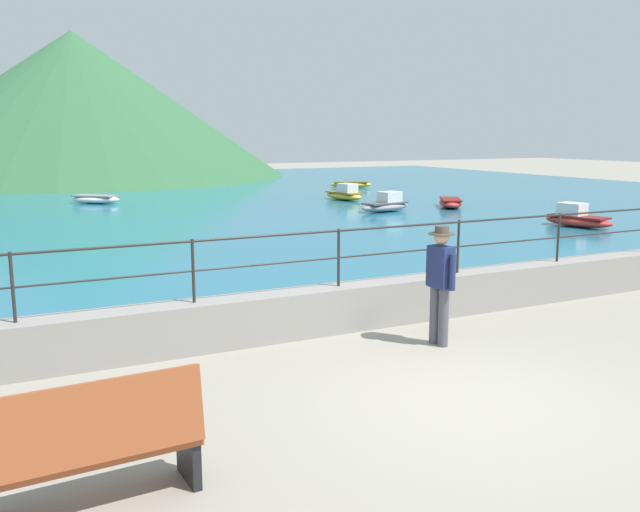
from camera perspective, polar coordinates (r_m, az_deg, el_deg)
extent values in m
plane|color=gray|center=(8.11, 12.49, -11.89)|extent=(120.00, 120.00, 0.00)
cube|color=gray|center=(10.53, 1.57, -4.42)|extent=(20.00, 0.56, 0.70)
cylinder|color=#282623|center=(9.18, -24.67, -2.45)|extent=(0.04, 0.04, 0.90)
cylinder|color=#282623|center=(9.52, -10.73, -1.26)|extent=(0.04, 0.04, 0.90)
cylinder|color=#282623|center=(10.36, 1.59, -0.14)|extent=(0.04, 0.04, 0.90)
cylinder|color=#282623|center=(11.61, 11.67, 0.78)|extent=(0.04, 0.04, 0.90)
cylinder|color=#282623|center=(13.14, 19.60, 1.49)|extent=(0.04, 0.04, 0.90)
cylinder|color=#282623|center=(10.29, 1.60, 2.16)|extent=(18.40, 0.04, 0.04)
cylinder|color=#282623|center=(10.36, 1.59, -0.14)|extent=(18.40, 0.03, 0.03)
cube|color=#236B89|center=(32.13, -17.83, 4.47)|extent=(64.00, 44.32, 0.06)
cone|color=#33663D|center=(50.72, -20.09, 11.95)|extent=(29.08, 29.08, 10.02)
cube|color=#9E4C28|center=(6.03, -18.60, -15.51)|extent=(1.72, 0.60, 0.06)
cube|color=#9E4C28|center=(5.68, -18.38, -13.23)|extent=(1.71, 0.23, 0.64)
cube|color=black|center=(6.30, -11.10, -16.44)|extent=(0.10, 0.47, 0.43)
cylinder|color=#4C4C56|center=(9.98, 9.73, -4.93)|extent=(0.15, 0.15, 0.86)
cylinder|color=#4C4C56|center=(9.86, 10.45, -5.15)|extent=(0.15, 0.15, 0.86)
cube|color=navy|center=(9.75, 10.22, -0.90)|extent=(0.26, 0.38, 0.60)
cylinder|color=navy|center=(9.93, 9.26, -0.91)|extent=(0.09, 0.09, 0.52)
cylinder|color=navy|center=(9.59, 11.20, -1.37)|extent=(0.09, 0.09, 0.52)
sphere|color=tan|center=(9.68, 10.30, 1.60)|extent=(0.22, 0.22, 0.22)
cylinder|color=#4C4238|center=(9.67, 10.31, 1.88)|extent=(0.38, 0.38, 0.02)
cylinder|color=#4C4238|center=(9.66, 10.32, 2.24)|extent=(0.20, 0.20, 0.10)
ellipsoid|color=gray|center=(26.28, 5.53, 4.18)|extent=(2.44, 1.37, 0.36)
cube|color=#4D4D51|center=(26.26, 5.54, 4.51)|extent=(1.96, 1.14, 0.06)
cube|color=silver|center=(26.42, 5.93, 5.04)|extent=(0.92, 0.79, 0.40)
ellipsoid|color=white|center=(30.82, -18.57, 4.60)|extent=(2.33, 2.18, 0.36)
cube|color=gray|center=(30.81, -18.59, 4.87)|extent=(1.89, 1.78, 0.06)
ellipsoid|color=gold|center=(30.83, 2.05, 5.13)|extent=(1.29, 2.42, 0.36)
cube|color=brown|center=(30.82, 2.05, 5.41)|extent=(1.07, 1.95, 0.06)
cube|color=silver|center=(30.61, 2.34, 5.80)|extent=(0.76, 0.90, 0.40)
ellipsoid|color=red|center=(28.17, 11.03, 4.45)|extent=(1.99, 2.43, 0.36)
cube|color=maroon|center=(28.16, 11.04, 4.76)|extent=(1.63, 1.97, 0.06)
ellipsoid|color=gold|center=(37.85, 2.63, 6.09)|extent=(2.47, 1.76, 0.36)
cube|color=brown|center=(37.84, 2.64, 6.31)|extent=(1.99, 1.45, 0.06)
ellipsoid|color=red|center=(23.38, 21.11, 2.78)|extent=(1.41, 2.45, 0.36)
cube|color=maroon|center=(23.36, 21.13, 3.14)|extent=(1.17, 1.97, 0.06)
cube|color=silver|center=(23.46, 20.64, 3.77)|extent=(0.80, 0.92, 0.40)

